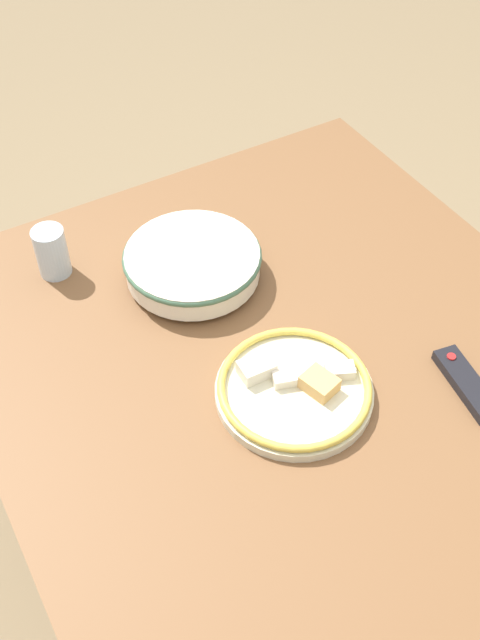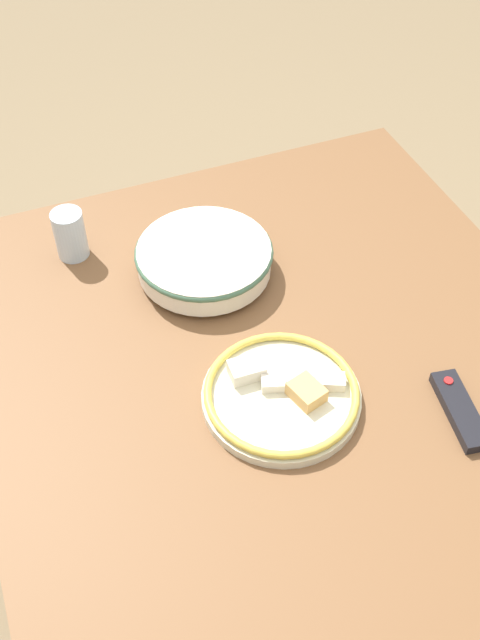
{
  "view_description": "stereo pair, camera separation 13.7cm",
  "coord_description": "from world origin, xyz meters",
  "px_view_note": "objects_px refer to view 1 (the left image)",
  "views": [
    {
      "loc": [
        0.73,
        -0.51,
        1.79
      ],
      "look_at": [
        -0.08,
        -0.04,
        0.78
      ],
      "focal_mm": 42.0,
      "sensor_mm": 36.0,
      "label": 1
    },
    {
      "loc": [
        0.79,
        -0.39,
        1.79
      ],
      "look_at": [
        -0.08,
        -0.04,
        0.78
      ],
      "focal_mm": 42.0,
      "sensor_mm": 36.0,
      "label": 2
    }
  ],
  "objects_px": {
    "drinking_glass": "(52,252)",
    "tv_remote": "(467,384)",
    "noodle_bowl": "(193,263)",
    "food_plate": "(294,388)"
  },
  "relations": [
    {
      "from": "drinking_glass",
      "to": "tv_remote",
      "type": "bearing_deg",
      "value": 38.98
    },
    {
      "from": "tv_remote",
      "to": "drinking_glass",
      "type": "bearing_deg",
      "value": 138.47
    },
    {
      "from": "tv_remote",
      "to": "drinking_glass",
      "type": "distance_m",
      "value": 0.82
    },
    {
      "from": "noodle_bowl",
      "to": "tv_remote",
      "type": "distance_m",
      "value": 0.56
    },
    {
      "from": "tv_remote",
      "to": "drinking_glass",
      "type": "height_order",
      "value": "drinking_glass"
    },
    {
      "from": "noodle_bowl",
      "to": "food_plate",
      "type": "bearing_deg",
      "value": 2.51
    },
    {
      "from": "food_plate",
      "to": "tv_remote",
      "type": "distance_m",
      "value": 0.3
    },
    {
      "from": "food_plate",
      "to": "tv_remote",
      "type": "bearing_deg",
      "value": 62.93
    },
    {
      "from": "noodle_bowl",
      "to": "tv_remote",
      "type": "relative_size",
      "value": 1.66
    },
    {
      "from": "food_plate",
      "to": "drinking_glass",
      "type": "bearing_deg",
      "value": -153.72
    }
  ]
}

